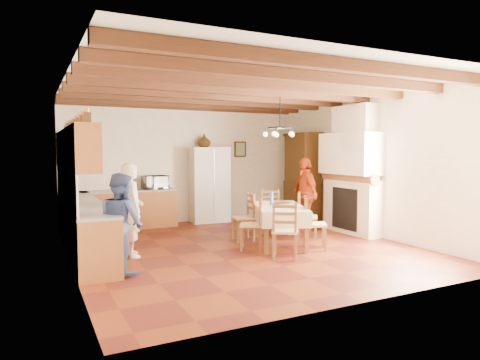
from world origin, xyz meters
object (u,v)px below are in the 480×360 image
at_px(refrigerator, 208,184).
at_px(person_man, 132,210).
at_px(microwave, 155,182).
at_px(chair_right_near, 315,223).
at_px(person_woman_red, 305,194).
at_px(chair_left_far, 243,217).
at_px(chair_left_near, 251,224).
at_px(chair_end_near, 285,230).
at_px(chair_end_far, 271,211).
at_px(hutch, 302,177).
at_px(person_woman_blue, 121,223).
at_px(chair_right_far, 307,216).
at_px(dining_table, 279,210).

distance_m(refrigerator, person_man, 3.79).
relative_size(refrigerator, microwave, 3.30).
bearing_deg(chair_right_near, microwave, 60.29).
relative_size(chair_right_near, person_man, 0.59).
bearing_deg(person_man, person_woman_red, -80.06).
bearing_deg(chair_left_far, chair_left_near, -9.00).
height_order(chair_end_near, chair_end_far, same).
relative_size(hutch, chair_end_near, 2.36).
xyz_separation_m(chair_end_far, microwave, (-2.04, 1.98, 0.58)).
bearing_deg(chair_end_near, person_woman_blue, 28.85).
xyz_separation_m(chair_right_far, person_woman_red, (0.48, 0.78, 0.35)).
bearing_deg(chair_left_near, person_woman_blue, -47.69).
relative_size(hutch, dining_table, 1.18).
relative_size(chair_end_near, person_woman_red, 0.58).
bearing_deg(refrigerator, chair_end_far, -69.70).
bearing_deg(chair_end_far, chair_left_far, -130.14).
height_order(refrigerator, chair_right_far, refrigerator).
distance_m(chair_left_far, microwave, 2.70).
relative_size(chair_right_near, chair_right_far, 1.00).
relative_size(chair_right_near, person_woman_red, 0.58).
distance_m(refrigerator, microwave, 1.41).
distance_m(person_man, person_woman_blue, 1.02).
distance_m(dining_table, chair_right_far, 0.81).
height_order(refrigerator, person_woman_red, refrigerator).
bearing_deg(dining_table, hutch, 46.95).
height_order(hutch, person_woman_red, hutch).
height_order(refrigerator, chair_left_near, refrigerator).
distance_m(chair_right_near, person_man, 3.30).
height_order(chair_left_near, chair_right_near, same).
height_order(hutch, person_woman_blue, hutch).
bearing_deg(refrigerator, chair_left_far, -92.23).
bearing_deg(person_woman_blue, chair_left_near, -102.86).
xyz_separation_m(refrigerator, person_woman_red, (1.47, -2.19, -0.12)).
bearing_deg(person_woman_red, chair_end_far, -89.32).
distance_m(refrigerator, hutch, 2.43).
height_order(chair_right_near, chair_end_near, same).
relative_size(chair_left_far, chair_right_far, 1.00).
bearing_deg(chair_left_far, person_woman_red, 107.00).
relative_size(dining_table, chair_end_far, 2.00).
height_order(chair_right_near, person_woman_blue, person_woman_blue).
distance_m(hutch, chair_right_far, 2.40).
xyz_separation_m(chair_end_near, microwave, (-1.15, 3.97, 0.58)).
bearing_deg(person_woman_blue, microwave, -46.37).
distance_m(refrigerator, person_woman_blue, 4.76).
distance_m(chair_right_near, person_woman_red, 1.83).
height_order(refrigerator, person_man, refrigerator).
height_order(hutch, dining_table, hutch).
xyz_separation_m(chair_left_far, person_woman_red, (1.71, 0.29, 0.35)).
height_order(chair_end_far, microwave, microwave).
bearing_deg(refrigerator, person_woman_red, -52.79).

